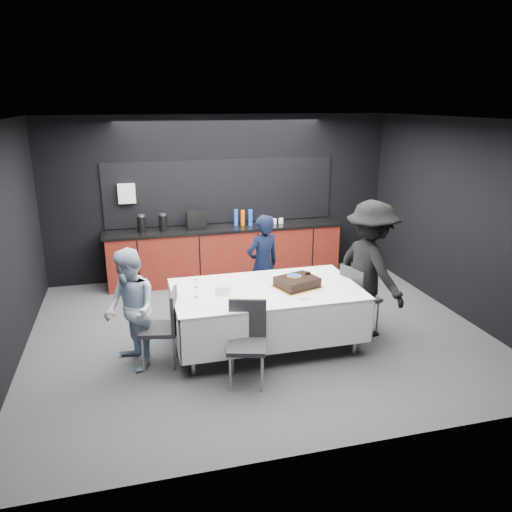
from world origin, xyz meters
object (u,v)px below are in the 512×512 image
at_px(person_center, 263,265).
at_px(person_left, 130,310).
at_px(cake_assembly, 297,282).
at_px(chair_left, 165,322).
at_px(person_right, 370,269).
at_px(champagne_flute, 196,285).
at_px(plate_stack, 223,289).
at_px(party_table, 266,299).
at_px(chair_right, 357,294).
at_px(chair_near, 247,336).

bearing_deg(person_center, person_left, 10.97).
distance_m(cake_assembly, chair_left, 1.69).
bearing_deg(person_right, champagne_flute, 79.20).
xyz_separation_m(cake_assembly, plate_stack, (-0.94, 0.03, -0.01)).
relative_size(plate_stack, person_left, 0.14).
relative_size(cake_assembly, person_right, 0.34).
distance_m(party_table, chair_right, 1.30).
distance_m(champagne_flute, chair_near, 0.90).
bearing_deg(plate_stack, champagne_flute, -171.32).
bearing_deg(party_table, chair_left, -172.63).
bearing_deg(person_center, plate_stack, 32.83).
xyz_separation_m(chair_right, person_center, (-1.06, 0.91, 0.21)).
xyz_separation_m(chair_near, person_left, (-1.23, 0.62, 0.18)).
height_order(chair_right, chair_near, same).
distance_m(party_table, chair_left, 1.28).
relative_size(chair_right, person_right, 0.51).
xyz_separation_m(plate_stack, person_center, (0.78, 1.02, -0.09)).
xyz_separation_m(cake_assembly, person_right, (1.03, 0.06, 0.06)).
relative_size(champagne_flute, chair_left, 0.24).
bearing_deg(chair_near, plate_stack, 100.03).
xyz_separation_m(plate_stack, chair_right, (1.84, 0.11, -0.30)).
relative_size(party_table, chair_right, 2.51).
bearing_deg(cake_assembly, plate_stack, 178.41).
height_order(cake_assembly, person_right, person_right).
relative_size(cake_assembly, champagne_flute, 2.76).
bearing_deg(person_center, party_table, 57.20).
relative_size(chair_near, person_left, 0.64).
bearing_deg(chair_right, chair_near, -154.21).
height_order(chair_near, person_left, person_left).
bearing_deg(person_center, person_right, 120.41).
distance_m(cake_assembly, chair_right, 0.96).
distance_m(champagne_flute, chair_right, 2.22).
xyz_separation_m(person_center, person_left, (-1.88, -1.12, -0.03)).
relative_size(cake_assembly, person_center, 0.41).
distance_m(cake_assembly, champagne_flute, 1.28).
xyz_separation_m(chair_right, chair_near, (-1.71, -0.83, 0.00)).
xyz_separation_m(chair_left, person_center, (1.50, 1.16, 0.21)).
relative_size(champagne_flute, chair_near, 0.24).
xyz_separation_m(champagne_flute, chair_right, (2.17, 0.16, -0.40)).
xyz_separation_m(cake_assembly, chair_left, (-1.66, -0.11, -0.31)).
bearing_deg(plate_stack, person_right, 0.91).
distance_m(chair_left, person_right, 2.71).
bearing_deg(champagne_flute, cake_assembly, 1.13).
relative_size(party_table, cake_assembly, 3.76).
distance_m(cake_assembly, person_left, 2.05).
xyz_separation_m(party_table, person_left, (-1.65, -0.13, 0.08)).
distance_m(chair_near, person_right, 2.02).
bearing_deg(chair_left, chair_right, 5.56).
relative_size(party_table, chair_near, 2.51).
xyz_separation_m(party_table, person_center, (0.23, 0.99, 0.10)).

